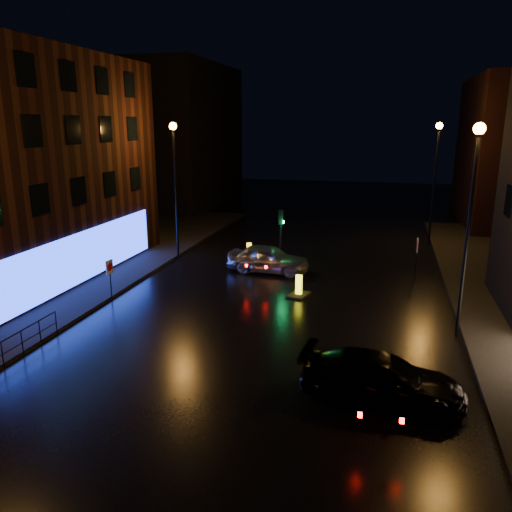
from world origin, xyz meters
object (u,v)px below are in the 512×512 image
at_px(road_sign_right, 417,249).
at_px(bollard_far, 249,256).
at_px(dark_sedan, 382,379).
at_px(road_sign_left, 110,271).
at_px(bollard_near, 299,291).
at_px(silver_hatchback, 268,259).
at_px(traffic_signal, 281,258).

bearing_deg(road_sign_right, bollard_far, -8.19).
distance_m(dark_sedan, road_sign_left, 14.12).
xyz_separation_m(dark_sedan, bollard_near, (-4.14, 8.90, -0.49)).
distance_m(silver_hatchback, road_sign_left, 9.10).
relative_size(traffic_signal, dark_sedan, 0.69).
height_order(silver_hatchback, bollard_far, silver_hatchback).
bearing_deg(bollard_near, silver_hatchback, 138.69).
distance_m(traffic_signal, road_sign_left, 10.40).
height_order(bollard_near, road_sign_left, road_sign_left).
height_order(road_sign_left, road_sign_right, road_sign_right).
relative_size(silver_hatchback, bollard_near, 3.33).
height_order(dark_sedan, road_sign_right, road_sign_right).
height_order(bollard_near, bollard_far, bollard_near).
bearing_deg(bollard_far, road_sign_right, -33.27).
bearing_deg(road_sign_left, bollard_far, 70.54).
xyz_separation_m(dark_sedan, bollard_far, (-8.34, 14.86, -0.49)).
distance_m(traffic_signal, dark_sedan, 15.11).
xyz_separation_m(traffic_signal, road_sign_right, (7.70, -0.44, 1.20)).
xyz_separation_m(traffic_signal, road_sign_left, (-6.69, -7.90, 1.02)).
height_order(silver_hatchback, dark_sedan, silver_hatchback).
relative_size(bollard_near, road_sign_left, 0.69).
bearing_deg(road_sign_right, road_sign_left, 27.67).
height_order(dark_sedan, bollard_near, dark_sedan).
bearing_deg(dark_sedan, bollard_near, 28.77).
xyz_separation_m(bollard_near, road_sign_left, (-8.65, -2.98, 1.29)).
xyz_separation_m(bollard_far, road_sign_right, (9.94, -1.48, 1.46)).
height_order(silver_hatchback, road_sign_right, road_sign_right).
bearing_deg(dark_sedan, traffic_signal, 27.65).
xyz_separation_m(bollard_near, road_sign_right, (5.73, 4.48, 1.46)).
bearing_deg(silver_hatchback, bollard_near, -143.31).
bearing_deg(bollard_near, bollard_far, 140.15).
height_order(traffic_signal, silver_hatchback, traffic_signal).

